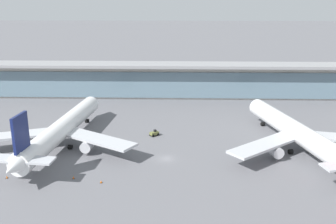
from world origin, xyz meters
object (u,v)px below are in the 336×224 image
safety_cone_alpha (101,182)px  safety_cone_charlie (7,177)px  safety_cone_bravo (73,177)px  airliner_left_stand (61,130)px  airliner_centre_stand (299,134)px  service_truck_near_nose_olive (154,133)px

safety_cone_alpha → safety_cone_charlie: bearing=175.6°
safety_cone_bravo → airliner_left_stand: bearing=113.2°
safety_cone_bravo → safety_cone_charlie: bearing=-179.1°
airliner_centre_stand → safety_cone_bravo: airliner_centre_stand is taller
safety_cone_alpha → service_truck_near_nose_olive: bearing=71.7°
airliner_left_stand → safety_cone_bravo: (8.85, -20.70, -5.01)m
airliner_left_stand → safety_cone_alpha: 28.31m
safety_cone_charlie → airliner_centre_stand: bearing=14.3°
safety_cone_alpha → safety_cone_bravo: size_ratio=1.00×
airliner_left_stand → airliner_centre_stand: same height
airliner_centre_stand → safety_cone_charlie: size_ratio=89.67×
airliner_left_stand → safety_cone_alpha: size_ratio=90.81×
airliner_centre_stand → safety_cone_bravo: bearing=-162.2°
airliner_centre_stand → safety_cone_alpha: airliner_centre_stand is taller
service_truck_near_nose_olive → safety_cone_charlie: bearing=-138.3°
airliner_centre_stand → service_truck_near_nose_olive: (-42.24, 11.18, -4.45)m
airliner_centre_stand → safety_cone_charlie: airliner_centre_stand is taller
airliner_centre_stand → service_truck_near_nose_olive: 43.92m
airliner_centre_stand → safety_cone_alpha: bearing=-158.0°
service_truck_near_nose_olive → safety_cone_charlie: size_ratio=4.70×
airliner_left_stand → safety_cone_alpha: bearing=-54.7°
service_truck_near_nose_olive → safety_cone_charlie: service_truck_near_nose_olive is taller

